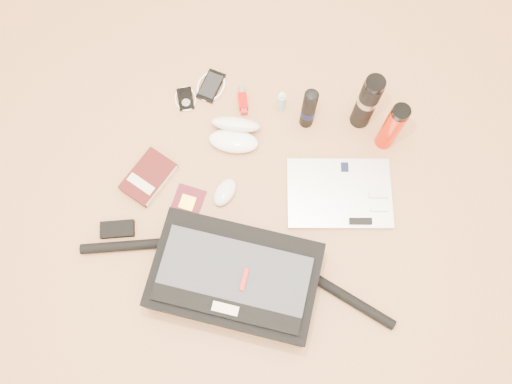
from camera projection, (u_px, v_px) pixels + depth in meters
ground at (254, 219)px, 1.73m from camera, size 4.00×4.00×0.00m
messenger_bag at (234, 277)px, 1.60m from camera, size 1.07×0.33×0.15m
laptop at (340, 194)px, 1.74m from camera, size 0.41×0.32×0.04m
book at (149, 177)px, 1.76m from camera, size 0.18×0.22×0.03m
passport at (186, 206)px, 1.74m from camera, size 0.11×0.15×0.01m
mouse at (225, 192)px, 1.74m from camera, size 0.09×0.12×0.04m
sunglasses_case at (235, 133)px, 1.79m from camera, size 0.19×0.16×0.10m
ipod at (186, 99)px, 1.86m from camera, size 0.11×0.11×0.01m
phone at (211, 86)px, 1.88m from camera, size 0.12×0.14×0.01m
inhaler at (243, 100)px, 1.85m from camera, size 0.06×0.11×0.03m
spray_bottle at (281, 102)px, 1.81m from camera, size 0.04×0.04×0.11m
aerosol_can at (309, 109)px, 1.74m from camera, size 0.06×0.06×0.22m
thermos_black at (367, 102)px, 1.71m from camera, size 0.07×0.07×0.27m
thermos_red at (392, 127)px, 1.70m from camera, size 0.07×0.07×0.25m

